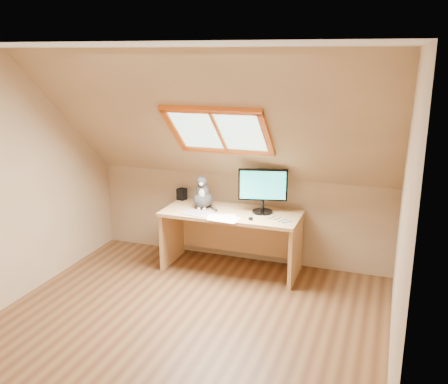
% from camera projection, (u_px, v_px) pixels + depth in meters
% --- Properties ---
extents(ground, '(3.50, 3.50, 0.00)m').
position_uv_depth(ground, '(179.00, 331.00, 4.38)').
color(ground, brown).
rests_on(ground, ground).
extents(room_shell, '(3.52, 3.52, 2.41)m').
position_uv_depth(room_shell, '(170.00, 175.00, 3.91)').
color(room_shell, tan).
rests_on(room_shell, ground).
extents(desk, '(1.50, 0.66, 0.69)m').
position_uv_depth(desk, '(233.00, 228.00, 5.56)').
color(desk, tan).
rests_on(desk, ground).
extents(monitor, '(0.52, 0.22, 0.49)m').
position_uv_depth(monitor, '(263.00, 188.00, 5.33)').
color(monitor, black).
rests_on(monitor, desk).
extents(cat, '(0.27, 0.30, 0.40)m').
position_uv_depth(cat, '(203.00, 195.00, 5.55)').
color(cat, '#403B38').
rests_on(cat, desk).
extents(desk_speaker, '(0.11, 0.11, 0.13)m').
position_uv_depth(desk_speaker, '(182.00, 194.00, 5.88)').
color(desk_speaker, black).
rests_on(desk_speaker, desk).
extents(graphics_tablet, '(0.30, 0.24, 0.01)m').
position_uv_depth(graphics_tablet, '(197.00, 213.00, 5.37)').
color(graphics_tablet, '#B2B2B7').
rests_on(graphics_tablet, desk).
extents(mouse, '(0.07, 0.10, 0.03)m').
position_uv_depth(mouse, '(251.00, 219.00, 5.17)').
color(mouse, black).
rests_on(mouse, desk).
extents(papers, '(0.35, 0.30, 0.01)m').
position_uv_depth(papers, '(220.00, 218.00, 5.22)').
color(papers, white).
rests_on(papers, desk).
extents(cables, '(0.51, 0.26, 0.01)m').
position_uv_depth(cables, '(270.00, 219.00, 5.19)').
color(cables, silver).
rests_on(cables, desk).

